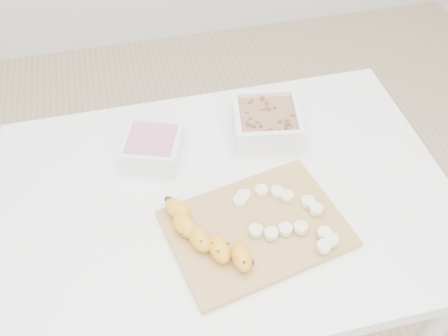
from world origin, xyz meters
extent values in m
plane|color=#C6AD89|center=(0.00, 0.00, 0.00)|extent=(3.50, 3.50, 0.00)
cube|color=white|center=(0.00, 0.00, 0.73)|extent=(1.00, 0.70, 0.04)
cylinder|color=white|center=(-0.44, 0.29, 0.35)|extent=(0.05, 0.05, 0.71)
cylinder|color=white|center=(0.44, 0.29, 0.35)|extent=(0.05, 0.05, 0.71)
cube|color=white|center=(-0.14, 0.16, 0.78)|extent=(0.16, 0.16, 0.06)
cube|color=#C4758F|center=(-0.14, 0.16, 0.78)|extent=(0.14, 0.14, 0.03)
cube|color=white|center=(0.14, 0.17, 0.79)|extent=(0.18, 0.18, 0.07)
cube|color=#8E6245|center=(0.14, 0.17, 0.79)|extent=(0.15, 0.15, 0.04)
cube|color=tan|center=(0.04, -0.10, 0.76)|extent=(0.40, 0.32, 0.01)
cylinder|color=#F0E8B6|center=(0.02, -0.04, 0.77)|extent=(0.03, 0.03, 0.01)
cylinder|color=#F0E8B6|center=(0.03, -0.03, 0.77)|extent=(0.03, 0.03, 0.01)
cylinder|color=#F0E8B6|center=(0.07, -0.02, 0.77)|extent=(0.03, 0.03, 0.01)
cylinder|color=#F0E8B6|center=(0.10, -0.03, 0.77)|extent=(0.03, 0.03, 0.01)
cylinder|color=#F0E8B6|center=(0.12, -0.05, 0.77)|extent=(0.03, 0.03, 0.01)
cylinder|color=#F0E8B6|center=(0.16, -0.07, 0.77)|extent=(0.03, 0.03, 0.01)
cylinder|color=#F0E8B6|center=(0.17, -0.10, 0.77)|extent=(0.03, 0.03, 0.01)
cylinder|color=#F0E8B6|center=(0.03, -0.12, 0.77)|extent=(0.03, 0.03, 0.01)
cylinder|color=#F0E8B6|center=(0.06, -0.13, 0.77)|extent=(0.03, 0.03, 0.01)
cylinder|color=#F0E8B6|center=(0.09, -0.13, 0.78)|extent=(0.03, 0.03, 0.01)
cylinder|color=#F0E8B6|center=(0.12, -0.13, 0.78)|extent=(0.03, 0.03, 0.01)
cylinder|color=#F0E8B6|center=(0.16, -0.16, 0.78)|extent=(0.03, 0.03, 0.01)
cylinder|color=#F0E8B6|center=(0.17, -0.18, 0.78)|extent=(0.03, 0.03, 0.01)
cylinder|color=#F0E8B6|center=(0.15, -0.19, 0.78)|extent=(0.03, 0.03, 0.01)
camera|label=1|loc=(-0.16, -0.66, 1.62)|focal=40.00mm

